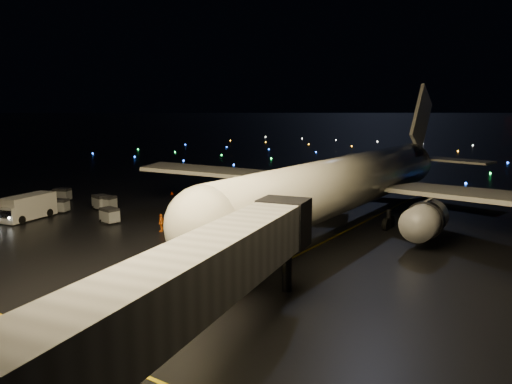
{
  "coord_description": "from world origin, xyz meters",
  "views": [
    {
      "loc": [
        32.27,
        -25.26,
        12.72
      ],
      "look_at": [
        7.19,
        12.0,
        5.0
      ],
      "focal_mm": 35.0,
      "sensor_mm": 36.0,
      "label": 1
    }
  ],
  "objects_px": {
    "airliner": "(361,151)",
    "baggage_cart_2": "(107,203)",
    "belt_loader": "(244,243)",
    "baggage_cart_0": "(110,215)",
    "crew_c": "(161,223)",
    "baggage_cart_3": "(60,206)",
    "baggage_cart_1": "(101,202)",
    "baggage_cart_4": "(62,195)",
    "pushback_tug": "(111,320)",
    "service_truck": "(29,207)"
  },
  "relations": [
    {
      "from": "crew_c",
      "to": "baggage_cart_0",
      "type": "distance_m",
      "value": 7.47
    },
    {
      "from": "baggage_cart_2",
      "to": "baggage_cart_1",
      "type": "bearing_deg",
      "value": -177.6
    },
    {
      "from": "service_truck",
      "to": "baggage_cart_1",
      "type": "relative_size",
      "value": 3.59
    },
    {
      "from": "baggage_cart_2",
      "to": "pushback_tug",
      "type": "bearing_deg",
      "value": -47.33
    },
    {
      "from": "pushback_tug",
      "to": "baggage_cart_1",
      "type": "height_order",
      "value": "pushback_tug"
    },
    {
      "from": "airliner",
      "to": "pushback_tug",
      "type": "relative_size",
      "value": 14.05
    },
    {
      "from": "belt_loader",
      "to": "baggage_cart_3",
      "type": "height_order",
      "value": "belt_loader"
    },
    {
      "from": "airliner",
      "to": "baggage_cart_4",
      "type": "height_order",
      "value": "airliner"
    },
    {
      "from": "belt_loader",
      "to": "pushback_tug",
      "type": "bearing_deg",
      "value": -60.51
    },
    {
      "from": "belt_loader",
      "to": "crew_c",
      "type": "xyz_separation_m",
      "value": [
        -12.96,
        3.64,
        -0.72
      ]
    },
    {
      "from": "belt_loader",
      "to": "baggage_cart_2",
      "type": "height_order",
      "value": "belt_loader"
    },
    {
      "from": "crew_c",
      "to": "airliner",
      "type": "bearing_deg",
      "value": 116.33
    },
    {
      "from": "pushback_tug",
      "to": "service_truck",
      "type": "distance_m",
      "value": 34.59
    },
    {
      "from": "belt_loader",
      "to": "baggage_cart_1",
      "type": "xyz_separation_m",
      "value": [
        -27.2,
        7.57,
        -0.74
      ]
    },
    {
      "from": "crew_c",
      "to": "baggage_cart_3",
      "type": "xyz_separation_m",
      "value": [
        -17.01,
        -0.02,
        -0.12
      ]
    },
    {
      "from": "belt_loader",
      "to": "service_truck",
      "type": "xyz_separation_m",
      "value": [
        -29.7,
        -0.52,
        -0.24
      ]
    },
    {
      "from": "baggage_cart_3",
      "to": "crew_c",
      "type": "bearing_deg",
      "value": -23.89
    },
    {
      "from": "airliner",
      "to": "baggage_cart_0",
      "type": "distance_m",
      "value": 28.56
    },
    {
      "from": "belt_loader",
      "to": "baggage_cart_3",
      "type": "relative_size",
      "value": 3.56
    },
    {
      "from": "pushback_tug",
      "to": "baggage_cart_0",
      "type": "relative_size",
      "value": 1.98
    },
    {
      "from": "airliner",
      "to": "baggage_cart_2",
      "type": "height_order",
      "value": "airliner"
    },
    {
      "from": "belt_loader",
      "to": "service_truck",
      "type": "bearing_deg",
      "value": -155.75
    },
    {
      "from": "airliner",
      "to": "pushback_tug",
      "type": "height_order",
      "value": "airliner"
    },
    {
      "from": "service_truck",
      "to": "baggage_cart_2",
      "type": "xyz_separation_m",
      "value": [
        3.39,
        8.25,
        -0.53
      ]
    },
    {
      "from": "airliner",
      "to": "baggage_cart_3",
      "type": "distance_m",
      "value": 36.39
    },
    {
      "from": "baggage_cart_4",
      "to": "pushback_tug",
      "type": "bearing_deg",
      "value": -55.09
    },
    {
      "from": "crew_c",
      "to": "baggage_cart_3",
      "type": "distance_m",
      "value": 17.02
    },
    {
      "from": "pushback_tug",
      "to": "baggage_cart_3",
      "type": "bearing_deg",
      "value": 138.93
    },
    {
      "from": "airliner",
      "to": "crew_c",
      "type": "height_order",
      "value": "airliner"
    },
    {
      "from": "airliner",
      "to": "baggage_cart_4",
      "type": "xyz_separation_m",
      "value": [
        -38.22,
        -11.01,
        -7.07
      ]
    },
    {
      "from": "pushback_tug",
      "to": "crew_c",
      "type": "distance_m",
      "value": 23.78
    },
    {
      "from": "pushback_tug",
      "to": "baggage_cart_4",
      "type": "xyz_separation_m",
      "value": [
        -37.81,
        23.44,
        -0.08
      ]
    },
    {
      "from": "pushback_tug",
      "to": "crew_c",
      "type": "relative_size",
      "value": 2.13
    },
    {
      "from": "baggage_cart_1",
      "to": "belt_loader",
      "type": "bearing_deg",
      "value": -3.03
    },
    {
      "from": "crew_c",
      "to": "baggage_cart_1",
      "type": "distance_m",
      "value": 14.77
    },
    {
      "from": "belt_loader",
      "to": "baggage_cart_1",
      "type": "height_order",
      "value": "belt_loader"
    },
    {
      "from": "baggage_cart_1",
      "to": "baggage_cart_2",
      "type": "bearing_deg",
      "value": 23.01
    },
    {
      "from": "service_truck",
      "to": "baggage_cart_2",
      "type": "distance_m",
      "value": 8.93
    },
    {
      "from": "baggage_cart_0",
      "to": "baggage_cart_1",
      "type": "xyz_separation_m",
      "value": [
        -6.78,
        4.36,
        0.05
      ]
    },
    {
      "from": "belt_loader",
      "to": "crew_c",
      "type": "relative_size",
      "value": 3.64
    },
    {
      "from": "crew_c",
      "to": "baggage_cart_4",
      "type": "relative_size",
      "value": 0.92
    },
    {
      "from": "pushback_tug",
      "to": "baggage_cart_0",
      "type": "bearing_deg",
      "value": 129.88
    },
    {
      "from": "service_truck",
      "to": "baggage_cart_0",
      "type": "distance_m",
      "value": 10.02
    },
    {
      "from": "baggage_cart_2",
      "to": "baggage_cart_4",
      "type": "relative_size",
      "value": 1.02
    },
    {
      "from": "service_truck",
      "to": "crew_c",
      "type": "relative_size",
      "value": 4.1
    },
    {
      "from": "belt_loader",
      "to": "baggage_cart_0",
      "type": "height_order",
      "value": "belt_loader"
    },
    {
      "from": "baggage_cart_1",
      "to": "baggage_cart_3",
      "type": "distance_m",
      "value": 4.83
    },
    {
      "from": "pushback_tug",
      "to": "baggage_cart_4",
      "type": "bearing_deg",
      "value": 137.77
    },
    {
      "from": "airliner",
      "to": "belt_loader",
      "type": "distance_m",
      "value": 20.44
    },
    {
      "from": "baggage_cart_2",
      "to": "baggage_cart_4",
      "type": "bearing_deg",
      "value": 168.43
    }
  ]
}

